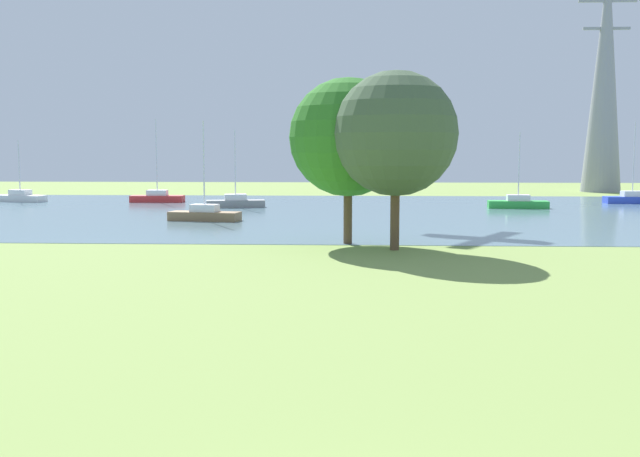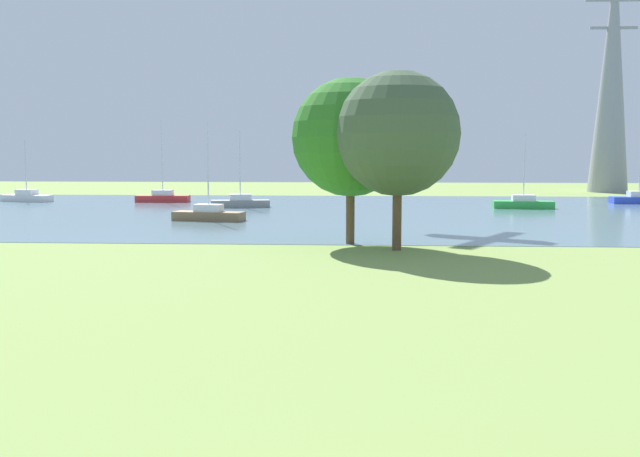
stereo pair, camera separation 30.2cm
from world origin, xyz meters
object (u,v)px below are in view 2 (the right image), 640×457
(sailboat_brown, at_px, (209,214))
(sailboat_blue, at_px, (639,198))
(sailboat_green, at_px, (523,203))
(sailboat_gray, at_px, (240,202))
(tree_west_far, at_px, (351,137))
(electricity_pylon, at_px, (612,73))
(tree_west_near, at_px, (398,134))
(sailboat_red, at_px, (163,197))
(sailboat_white, at_px, (27,197))

(sailboat_brown, height_order, sailboat_blue, sailboat_blue)
(sailboat_green, relative_size, sailboat_gray, 0.96)
(tree_west_far, height_order, electricity_pylon, electricity_pylon)
(sailboat_blue, bearing_deg, electricity_pylon, 80.41)
(sailboat_gray, xyz_separation_m, tree_west_near, (11.86, -25.67, 5.09))
(sailboat_green, xyz_separation_m, tree_west_near, (-11.39, -25.93, 5.10))
(sailboat_red, height_order, tree_west_near, tree_west_near)
(sailboat_green, height_order, sailboat_brown, sailboat_brown)
(sailboat_red, height_order, electricity_pylon, electricity_pylon)
(tree_west_near, bearing_deg, sailboat_white, 136.17)
(sailboat_gray, bearing_deg, tree_west_near, -65.19)
(tree_west_far, height_order, tree_west_near, tree_west_near)
(electricity_pylon, bearing_deg, tree_west_far, -120.21)
(sailboat_green, height_order, tree_west_near, tree_west_near)
(sailboat_blue, distance_m, sailboat_gray, 35.23)
(sailboat_green, distance_m, sailboat_white, 44.48)
(sailboat_white, relative_size, sailboat_blue, 0.78)
(sailboat_green, relative_size, tree_west_far, 0.73)
(sailboat_gray, height_order, tree_west_far, tree_west_far)
(sailboat_white, distance_m, sailboat_red, 12.75)
(sailboat_brown, relative_size, sailboat_white, 1.19)
(sailboat_white, height_order, sailboat_blue, sailboat_blue)
(sailboat_white, relative_size, tree_west_far, 0.67)
(tree_west_far, distance_m, electricity_pylon, 56.61)
(sailboat_brown, relative_size, sailboat_gray, 1.04)
(sailboat_gray, bearing_deg, electricity_pylon, 33.55)
(sailboat_white, height_order, tree_west_near, tree_west_near)
(sailboat_brown, xyz_separation_m, tree_west_far, (9.81, -11.79, 4.95))
(sailboat_green, bearing_deg, sailboat_blue, 28.34)
(sailboat_red, distance_m, tree_west_far, 34.54)
(sailboat_blue, bearing_deg, tree_west_near, -125.38)
(tree_west_far, bearing_deg, tree_west_near, -45.03)
(sailboat_brown, bearing_deg, tree_west_far, -50.23)
(sailboat_green, bearing_deg, tree_west_near, -113.71)
(tree_west_near, bearing_deg, sailboat_gray, 114.81)
(sailboat_white, bearing_deg, sailboat_brown, -40.05)
(sailboat_white, distance_m, sailboat_gray, 21.67)
(sailboat_white, xyz_separation_m, tree_west_near, (32.75, -31.44, 5.10))
(sailboat_blue, bearing_deg, tree_west_far, -130.06)
(sailboat_brown, bearing_deg, sailboat_green, 26.81)
(sailboat_green, height_order, sailboat_red, sailboat_red)
(sailboat_blue, height_order, tree_west_far, tree_west_far)
(sailboat_blue, relative_size, tree_west_near, 0.85)
(sailboat_red, xyz_separation_m, electricity_pylon, (45.94, 19.22, 12.81))
(tree_west_far, bearing_deg, sailboat_blue, 49.94)
(sailboat_blue, relative_size, electricity_pylon, 0.27)
(sailboat_red, relative_size, tree_west_near, 0.88)
(sailboat_gray, relative_size, tree_west_near, 0.75)
(sailboat_green, bearing_deg, sailboat_gray, -179.34)
(tree_west_near, bearing_deg, sailboat_blue, 54.62)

